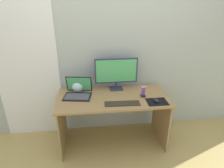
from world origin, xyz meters
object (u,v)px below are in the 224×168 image
object	(u,v)px
monitor	(116,72)
keyboard_external	(122,104)
fishbowl	(78,86)
laptop	(78,92)
mouse	(156,100)
phone_in_dock	(143,93)

from	to	relation	value
monitor	keyboard_external	size ratio (longest dim) A/B	1.37
fishbowl	keyboard_external	distance (m)	0.68
laptop	keyboard_external	distance (m)	0.60
laptop	fishbowl	bearing A→B (deg)	93.34
laptop	fishbowl	xyz separation A→B (m)	(-0.01, 0.13, 0.03)
monitor	fishbowl	bearing A→B (deg)	-179.10
laptop	fishbowl	size ratio (longest dim) A/B	2.37
keyboard_external	mouse	xyz separation A→B (m)	(0.42, 0.00, 0.02)
fishbowl	keyboard_external	size ratio (longest dim) A/B	0.38
keyboard_external	phone_in_dock	world-z (taller)	phone_in_dock
laptop	fishbowl	world-z (taller)	laptop
monitor	fishbowl	world-z (taller)	monitor
laptop	fishbowl	distance (m)	0.14
phone_in_dock	keyboard_external	bearing A→B (deg)	-151.23
mouse	fishbowl	bearing A→B (deg)	146.48
fishbowl	phone_in_dock	distance (m)	0.87
monitor	mouse	size ratio (longest dim) A/B	5.74
mouse	phone_in_dock	distance (m)	0.20
fishbowl	mouse	distance (m)	1.04
fishbowl	phone_in_dock	size ratio (longest dim) A/B	1.15
monitor	phone_in_dock	world-z (taller)	monitor
monitor	phone_in_dock	distance (m)	0.45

